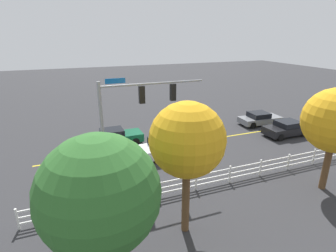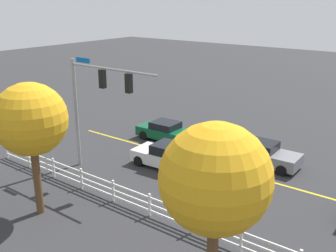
{
  "view_description": "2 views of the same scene",
  "coord_description": "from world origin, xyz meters",
  "px_view_note": "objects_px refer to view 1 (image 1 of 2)",
  "views": [
    {
      "loc": [
        7.1,
        19.19,
        8.87
      ],
      "look_at": [
        0.08,
        1.07,
        2.14
      ],
      "focal_mm": 28.38,
      "sensor_mm": 36.0,
      "label": 1
    },
    {
      "loc": [
        -12.44,
        19.49,
        9.77
      ],
      "look_at": [
        0.69,
        2.15,
        2.74
      ],
      "focal_mm": 42.5,
      "sensor_mm": 36.0,
      "label": 2
    }
  ],
  "objects_px": {
    "car_2": "(192,126)",
    "tree_2": "(99,195)",
    "car_0": "(159,149)",
    "tree_1": "(336,121)",
    "car_4": "(260,119)",
    "car_1": "(286,128)",
    "tree_0": "(187,140)",
    "car_3": "(114,137)"
  },
  "relations": [
    {
      "from": "car_3",
      "to": "tree_1",
      "type": "relative_size",
      "value": 0.75
    },
    {
      "from": "tree_0",
      "to": "tree_2",
      "type": "xyz_separation_m",
      "value": [
        3.97,
        2.17,
        -0.39
      ]
    },
    {
      "from": "car_0",
      "to": "car_2",
      "type": "distance_m",
      "value": 5.93
    },
    {
      "from": "car_2",
      "to": "tree_0",
      "type": "height_order",
      "value": "tree_0"
    },
    {
      "from": "tree_1",
      "to": "car_4",
      "type": "bearing_deg",
      "value": -111.68
    },
    {
      "from": "car_3",
      "to": "car_4",
      "type": "relative_size",
      "value": 1.06
    },
    {
      "from": "tree_1",
      "to": "car_3",
      "type": "bearing_deg",
      "value": -47.2
    },
    {
      "from": "car_2",
      "to": "tree_2",
      "type": "bearing_deg",
      "value": -127.02
    },
    {
      "from": "car_4",
      "to": "tree_2",
      "type": "bearing_deg",
      "value": -139.89
    },
    {
      "from": "tree_0",
      "to": "tree_1",
      "type": "distance_m",
      "value": 9.31
    },
    {
      "from": "tree_0",
      "to": "car_0",
      "type": "bearing_deg",
      "value": -100.5
    },
    {
      "from": "car_0",
      "to": "car_3",
      "type": "relative_size",
      "value": 0.87
    },
    {
      "from": "car_1",
      "to": "car_2",
      "type": "bearing_deg",
      "value": -25.52
    },
    {
      "from": "car_0",
      "to": "tree_0",
      "type": "xyz_separation_m",
      "value": [
        1.47,
        7.91,
        3.92
      ]
    },
    {
      "from": "car_0",
      "to": "car_3",
      "type": "height_order",
      "value": "car_0"
    },
    {
      "from": "car_2",
      "to": "tree_0",
      "type": "relative_size",
      "value": 0.7
    },
    {
      "from": "car_2",
      "to": "car_3",
      "type": "bearing_deg",
      "value": 179.18
    },
    {
      "from": "tree_2",
      "to": "car_1",
      "type": "bearing_deg",
      "value": -150.27
    },
    {
      "from": "tree_0",
      "to": "car_4",
      "type": "bearing_deg",
      "value": -140.05
    },
    {
      "from": "car_2",
      "to": "car_1",
      "type": "bearing_deg",
      "value": -26.23
    },
    {
      "from": "car_3",
      "to": "car_2",
      "type": "bearing_deg",
      "value": -0.64
    },
    {
      "from": "car_1",
      "to": "car_2",
      "type": "distance_m",
      "value": 8.67
    },
    {
      "from": "car_0",
      "to": "tree_1",
      "type": "xyz_separation_m",
      "value": [
        -7.83,
        7.63,
        3.61
      ]
    },
    {
      "from": "car_1",
      "to": "car_2",
      "type": "height_order",
      "value": "car_2"
    },
    {
      "from": "car_0",
      "to": "car_1",
      "type": "xyz_separation_m",
      "value": [
        -12.42,
        -0.12,
        -0.01
      ]
    },
    {
      "from": "tree_1",
      "to": "tree_2",
      "type": "distance_m",
      "value": 13.49
    },
    {
      "from": "tree_1",
      "to": "tree_2",
      "type": "height_order",
      "value": "tree_2"
    },
    {
      "from": "car_1",
      "to": "car_3",
      "type": "height_order",
      "value": "car_1"
    },
    {
      "from": "car_0",
      "to": "car_4",
      "type": "height_order",
      "value": "car_0"
    },
    {
      "from": "car_3",
      "to": "tree_2",
      "type": "distance_m",
      "value": 14.53
    },
    {
      "from": "car_4",
      "to": "tree_0",
      "type": "distance_m",
      "value": 18.4
    },
    {
      "from": "tree_0",
      "to": "tree_2",
      "type": "height_order",
      "value": "tree_0"
    },
    {
      "from": "tree_1",
      "to": "car_1",
      "type": "bearing_deg",
      "value": -120.64
    },
    {
      "from": "car_3",
      "to": "tree_0",
      "type": "height_order",
      "value": "tree_0"
    },
    {
      "from": "car_3",
      "to": "car_0",
      "type": "bearing_deg",
      "value": -55.32
    },
    {
      "from": "car_4",
      "to": "tree_1",
      "type": "xyz_separation_m",
      "value": [
        4.47,
        11.25,
        3.67
      ]
    },
    {
      "from": "car_1",
      "to": "car_3",
      "type": "relative_size",
      "value": 0.88
    },
    {
      "from": "car_0",
      "to": "tree_1",
      "type": "height_order",
      "value": "tree_1"
    },
    {
      "from": "car_1",
      "to": "car_4",
      "type": "relative_size",
      "value": 0.93
    },
    {
      "from": "car_0",
      "to": "tree_2",
      "type": "relative_size",
      "value": 0.66
    },
    {
      "from": "car_1",
      "to": "tree_0",
      "type": "relative_size",
      "value": 0.65
    },
    {
      "from": "car_2",
      "to": "car_3",
      "type": "distance_m",
      "value": 7.25
    }
  ]
}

